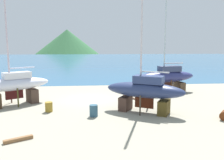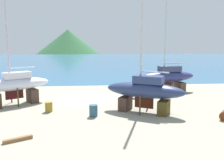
{
  "view_description": "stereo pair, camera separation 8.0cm",
  "coord_description": "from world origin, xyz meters",
  "px_view_note": "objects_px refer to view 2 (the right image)",
  "views": [
    {
      "loc": [
        0.14,
        -22.39,
        5.24
      ],
      "look_at": [
        2.12,
        -1.19,
        2.04
      ],
      "focal_mm": 37.88,
      "sensor_mm": 36.0,
      "label": 1
    },
    {
      "loc": [
        0.22,
        -22.4,
        5.24
      ],
      "look_at": [
        2.12,
        -1.19,
        2.04
      ],
      "focal_mm": 37.88,
      "sensor_mm": 36.0,
      "label": 2
    }
  ],
  "objects_px": {
    "barrel_tipped_left": "(93,111)",
    "sailboat_far_slipway": "(167,77)",
    "barrel_rust_near": "(49,107)",
    "barrel_ochre": "(10,94)",
    "sailboat_large_starboard": "(145,91)",
    "sailboat_small_center": "(14,85)"
  },
  "relations": [
    {
      "from": "barrel_ochre",
      "to": "sailboat_far_slipway",
      "type": "bearing_deg",
      "value": 2.9
    },
    {
      "from": "barrel_tipped_left",
      "to": "sailboat_far_slipway",
      "type": "bearing_deg",
      "value": 45.03
    },
    {
      "from": "sailboat_small_center",
      "to": "barrel_tipped_left",
      "type": "xyz_separation_m",
      "value": [
        6.81,
        -3.98,
        -1.32
      ]
    },
    {
      "from": "barrel_tipped_left",
      "to": "barrel_ochre",
      "type": "bearing_deg",
      "value": 138.49
    },
    {
      "from": "barrel_tipped_left",
      "to": "barrel_ochre",
      "type": "height_order",
      "value": "barrel_tipped_left"
    },
    {
      "from": "sailboat_large_starboard",
      "to": "barrel_rust_near",
      "type": "distance_m",
      "value": 7.63
    },
    {
      "from": "sailboat_large_starboard",
      "to": "sailboat_small_center",
      "type": "bearing_deg",
      "value": 13.15
    },
    {
      "from": "sailboat_far_slipway",
      "to": "barrel_rust_near",
      "type": "distance_m",
      "value": 13.5
    },
    {
      "from": "sailboat_far_slipway",
      "to": "barrel_rust_near",
      "type": "height_order",
      "value": "sailboat_far_slipway"
    },
    {
      "from": "sailboat_far_slipway",
      "to": "barrel_ochre",
      "type": "bearing_deg",
      "value": -9.57
    },
    {
      "from": "sailboat_far_slipway",
      "to": "barrel_rust_near",
      "type": "relative_size",
      "value": 13.52
    },
    {
      "from": "sailboat_large_starboard",
      "to": "barrel_tipped_left",
      "type": "height_order",
      "value": "sailboat_large_starboard"
    },
    {
      "from": "sailboat_large_starboard",
      "to": "barrel_rust_near",
      "type": "xyz_separation_m",
      "value": [
        -7.47,
        0.76,
        -1.32
      ]
    },
    {
      "from": "sailboat_small_center",
      "to": "sailboat_far_slipway",
      "type": "bearing_deg",
      "value": 162.53
    },
    {
      "from": "sailboat_far_slipway",
      "to": "sailboat_large_starboard",
      "type": "distance_m",
      "value": 8.52
    },
    {
      "from": "sailboat_small_center",
      "to": "barrel_rust_near",
      "type": "distance_m",
      "value": 4.34
    },
    {
      "from": "barrel_rust_near",
      "to": "barrel_tipped_left",
      "type": "xyz_separation_m",
      "value": [
        3.49,
        -1.54,
        0.04
      ]
    },
    {
      "from": "sailboat_small_center",
      "to": "barrel_tipped_left",
      "type": "distance_m",
      "value": 8.0
    },
    {
      "from": "barrel_rust_near",
      "to": "barrel_tipped_left",
      "type": "distance_m",
      "value": 3.82
    },
    {
      "from": "sailboat_large_starboard",
      "to": "barrel_tipped_left",
      "type": "relative_size",
      "value": 12.13
    },
    {
      "from": "sailboat_far_slipway",
      "to": "sailboat_small_center",
      "type": "bearing_deg",
      "value": 3.2
    },
    {
      "from": "barrel_tipped_left",
      "to": "barrel_rust_near",
      "type": "bearing_deg",
      "value": 156.24
    }
  ]
}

